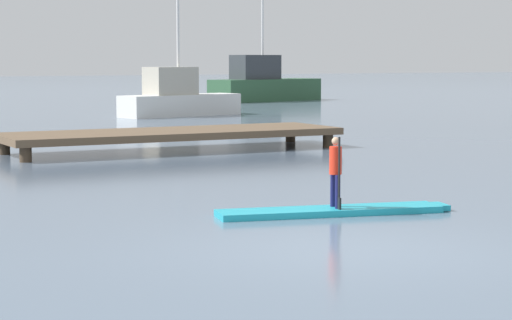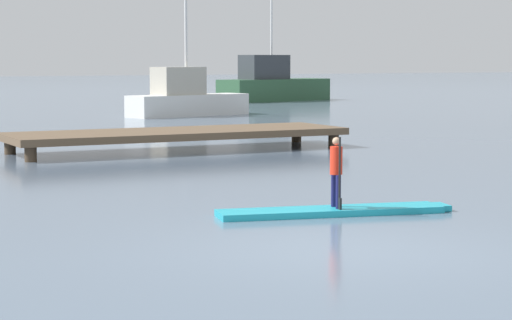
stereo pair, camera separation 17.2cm
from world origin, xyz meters
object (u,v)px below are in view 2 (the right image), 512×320
(paddler_child_solo, at_px, (336,169))
(motor_boat_small_navy, at_px, (272,85))
(paddleboard_near, at_px, (335,211))
(fishing_boat_green_midground, at_px, (185,98))

(paddler_child_solo, relative_size, motor_boat_small_navy, 0.15)
(paddleboard_near, xyz_separation_m, fishing_boat_green_midground, (8.10, 24.88, 0.69))
(paddler_child_solo, relative_size, fishing_boat_green_midground, 0.20)
(fishing_boat_green_midground, bearing_deg, paddleboard_near, -108.04)
(paddleboard_near, relative_size, paddler_child_solo, 3.36)
(paddleboard_near, height_order, paddler_child_solo, paddler_child_solo)
(paddler_child_solo, bearing_deg, fishing_boat_green_midground, 71.99)
(paddler_child_solo, xyz_separation_m, fishing_boat_green_midground, (8.09, 24.89, 0.04))
(paddleboard_near, bearing_deg, paddler_child_solo, -57.01)
(paddleboard_near, bearing_deg, motor_boat_small_navy, 63.36)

